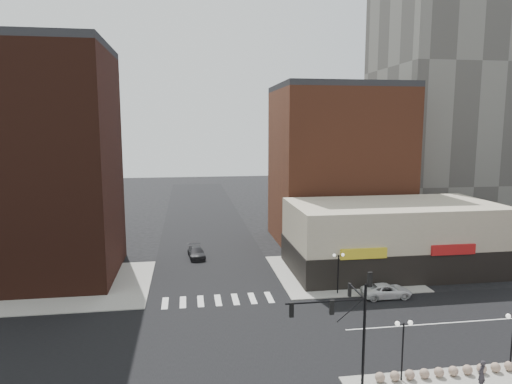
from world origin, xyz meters
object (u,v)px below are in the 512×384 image
object	(u,v)px
traffic_signal	(348,313)
street_lamp_se_a	(403,335)
white_suv	(386,291)
pedestrian	(481,374)
street_lamp_ne	(338,263)
dark_sedan_north	(196,252)

from	to	relation	value
traffic_signal	street_lamp_se_a	size ratio (longest dim) A/B	1.87
white_suv	pedestrian	size ratio (longest dim) A/B	2.67
pedestrian	street_lamp_se_a	bearing A→B (deg)	-48.68
traffic_signal	white_suv	size ratio (longest dim) A/B	1.57
street_lamp_ne	pedestrian	distance (m)	18.11
street_lamp_se_a	street_lamp_ne	xyz separation A→B (m)	(1.00, 16.00, 0.00)
street_lamp_se_a	white_suv	bearing A→B (deg)	69.08
white_suv	dark_sedan_north	distance (m)	24.95
pedestrian	white_suv	bearing A→B (deg)	-123.07
dark_sedan_north	pedestrian	bearing A→B (deg)	-67.68
white_suv	dark_sedan_north	bearing A→B (deg)	48.05
pedestrian	traffic_signal	bearing A→B (deg)	-41.74
white_suv	pedestrian	distance (m)	16.11
traffic_signal	pedestrian	size ratio (longest dim) A/B	4.19
dark_sedan_north	pedestrian	xyz separation A→B (m)	(17.56, -32.92, 0.35)
street_lamp_ne	white_suv	distance (m)	5.45
traffic_signal	dark_sedan_north	distance (m)	32.75
street_lamp_se_a	pedestrian	distance (m)	5.44
street_lamp_se_a	traffic_signal	bearing A→B (deg)	177.43
traffic_signal	white_suv	world-z (taller)	traffic_signal
white_suv	street_lamp_ne	bearing A→B (deg)	72.22
traffic_signal	street_lamp_ne	xyz separation A→B (m)	(4.76, 15.83, -1.67)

